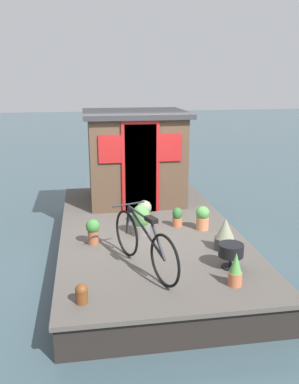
{
  "coord_description": "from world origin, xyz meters",
  "views": [
    {
      "loc": [
        -6.72,
        1.04,
        3.07
      ],
      "look_at": [
        -0.2,
        0.0,
        1.2
      ],
      "focal_mm": 38.66,
      "sensor_mm": 36.0,
      "label": 1
    }
  ],
  "objects_px": {
    "potted_plant_succulent": "(141,221)",
    "potted_plant_lavender": "(225,235)",
    "bicycle": "(144,243)",
    "potted_plant_thyme": "(203,218)",
    "potted_plant_basil": "(235,270)",
    "potted_plant_fern": "(93,230)",
    "potted_plant_sage": "(177,217)",
    "mooring_bollard": "(82,293)",
    "houseboat_cabin": "(135,156)",
    "potted_plant_geranium": "(144,211)",
    "charcoal_grill": "(231,251)"
  },
  "relations": [
    {
      "from": "bicycle",
      "to": "potted_plant_thyme",
      "type": "xyz_separation_m",
      "value": [
        1.34,
        -1.21,
        -0.17
      ]
    },
    {
      "from": "potted_plant_sage",
      "to": "potted_plant_geranium",
      "type": "bearing_deg",
      "value": 69.59
    },
    {
      "from": "potted_plant_basil",
      "to": "potted_plant_sage",
      "type": "relative_size",
      "value": 1.3
    },
    {
      "from": "potted_plant_sage",
      "to": "mooring_bollard",
      "type": "bearing_deg",
      "value": 144.29
    },
    {
      "from": "potted_plant_fern",
      "to": "potted_plant_lavender",
      "type": "bearing_deg",
      "value": -104.87
    },
    {
      "from": "potted_plant_sage",
      "to": "potted_plant_geranium",
      "type": "relative_size",
      "value": 0.79
    },
    {
      "from": "potted_plant_thyme",
      "to": "potted_plant_fern",
      "type": "distance_m",
      "value": 1.91
    },
    {
      "from": "bicycle",
      "to": "potted_plant_succulent",
      "type": "bearing_deg",
      "value": -5.9
    },
    {
      "from": "potted_plant_fern",
      "to": "charcoal_grill",
      "type": "relative_size",
      "value": 1.16
    },
    {
      "from": "potted_plant_succulent",
      "to": "potted_plant_sage",
      "type": "relative_size",
      "value": 1.5
    },
    {
      "from": "potted_plant_fern",
      "to": "potted_plant_sage",
      "type": "bearing_deg",
      "value": -69.0
    },
    {
      "from": "potted_plant_succulent",
      "to": "potted_plant_geranium",
      "type": "distance_m",
      "value": 0.5
    },
    {
      "from": "bicycle",
      "to": "potted_plant_lavender",
      "type": "relative_size",
      "value": 3.33
    },
    {
      "from": "potted_plant_thyme",
      "to": "mooring_bollard",
      "type": "height_order",
      "value": "potted_plant_thyme"
    },
    {
      "from": "potted_plant_succulent",
      "to": "charcoal_grill",
      "type": "distance_m",
      "value": 1.78
    },
    {
      "from": "potted_plant_succulent",
      "to": "potted_plant_geranium",
      "type": "height_order",
      "value": "potted_plant_succulent"
    },
    {
      "from": "houseboat_cabin",
      "to": "potted_plant_lavender",
      "type": "bearing_deg",
      "value": -160.06
    },
    {
      "from": "potted_plant_basil",
      "to": "potted_plant_sage",
      "type": "xyz_separation_m",
      "value": [
        2.2,
        0.25,
        -0.04
      ]
    },
    {
      "from": "bicycle",
      "to": "charcoal_grill",
      "type": "relative_size",
      "value": 4.71
    },
    {
      "from": "potted_plant_basil",
      "to": "charcoal_grill",
      "type": "relative_size",
      "value": 1.27
    },
    {
      "from": "potted_plant_succulent",
      "to": "charcoal_grill",
      "type": "height_order",
      "value": "potted_plant_succulent"
    },
    {
      "from": "potted_plant_succulent",
      "to": "potted_plant_thyme",
      "type": "bearing_deg",
      "value": -87.19
    },
    {
      "from": "potted_plant_thyme",
      "to": "potted_plant_fern",
      "type": "xyz_separation_m",
      "value": [
        -0.35,
        1.88,
        0.01
      ]
    },
    {
      "from": "houseboat_cabin",
      "to": "potted_plant_basil",
      "type": "bearing_deg",
      "value": -168.8
    },
    {
      "from": "charcoal_grill",
      "to": "mooring_bollard",
      "type": "bearing_deg",
      "value": 106.62
    },
    {
      "from": "potted_plant_sage",
      "to": "potted_plant_fern",
      "type": "relative_size",
      "value": 0.84
    },
    {
      "from": "potted_plant_succulent",
      "to": "potted_plant_fern",
      "type": "distance_m",
      "value": 0.85
    },
    {
      "from": "houseboat_cabin",
      "to": "bicycle",
      "type": "relative_size",
      "value": 1.27
    },
    {
      "from": "potted_plant_fern",
      "to": "potted_plant_geranium",
      "type": "relative_size",
      "value": 0.93
    },
    {
      "from": "houseboat_cabin",
      "to": "potted_plant_succulent",
      "type": "relative_size",
      "value": 4.08
    },
    {
      "from": "potted_plant_sage",
      "to": "potted_plant_fern",
      "type": "height_order",
      "value": "potted_plant_fern"
    },
    {
      "from": "mooring_bollard",
      "to": "potted_plant_fern",
      "type": "bearing_deg",
      "value": -5.97
    },
    {
      "from": "potted_plant_succulent",
      "to": "potted_plant_basil",
      "type": "relative_size",
      "value": 1.15
    },
    {
      "from": "potted_plant_fern",
      "to": "mooring_bollard",
      "type": "bearing_deg",
      "value": 174.03
    },
    {
      "from": "houseboat_cabin",
      "to": "potted_plant_succulent",
      "type": "height_order",
      "value": "houseboat_cabin"
    },
    {
      "from": "bicycle",
      "to": "potted_plant_thyme",
      "type": "distance_m",
      "value": 1.82
    },
    {
      "from": "houseboat_cabin",
      "to": "potted_plant_basil",
      "type": "xyz_separation_m",
      "value": [
        -3.91,
        -0.77,
        -0.74
      ]
    },
    {
      "from": "houseboat_cabin",
      "to": "potted_plant_fern",
      "type": "distance_m",
      "value": 2.57
    },
    {
      "from": "potted_plant_succulent",
      "to": "potted_plant_lavender",
      "type": "distance_m",
      "value": 1.44
    },
    {
      "from": "houseboat_cabin",
      "to": "potted_plant_lavender",
      "type": "height_order",
      "value": "houseboat_cabin"
    },
    {
      "from": "potted_plant_basil",
      "to": "potted_plant_fern",
      "type": "distance_m",
      "value": 2.38
    },
    {
      "from": "mooring_bollard",
      "to": "potted_plant_geranium",
      "type": "bearing_deg",
      "value": -23.79
    },
    {
      "from": "bicycle",
      "to": "potted_plant_fern",
      "type": "height_order",
      "value": "bicycle"
    },
    {
      "from": "potted_plant_basil",
      "to": "potted_plant_succulent",
      "type": "bearing_deg",
      "value": 25.88
    },
    {
      "from": "potted_plant_lavender",
      "to": "bicycle",
      "type": "bearing_deg",
      "value": 109.58
    },
    {
      "from": "potted_plant_basil",
      "to": "potted_plant_fern",
      "type": "bearing_deg",
      "value": 46.82
    },
    {
      "from": "potted_plant_basil",
      "to": "potted_plant_fern",
      "type": "relative_size",
      "value": 1.1
    },
    {
      "from": "potted_plant_sage",
      "to": "potted_plant_geranium",
      "type": "xyz_separation_m",
      "value": [
        0.21,
        0.55,
        0.08
      ]
    },
    {
      "from": "potted_plant_lavender",
      "to": "potted_plant_basil",
      "type": "bearing_deg",
      "value": 167.53
    },
    {
      "from": "houseboat_cabin",
      "to": "potted_plant_fern",
      "type": "bearing_deg",
      "value": 157.11
    }
  ]
}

